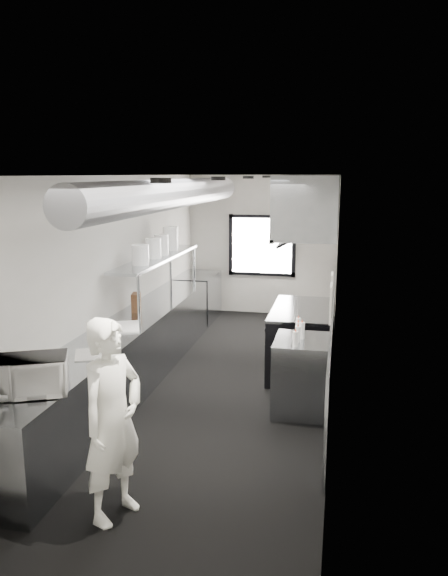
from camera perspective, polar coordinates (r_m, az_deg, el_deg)
The scene contains 35 objects.
floor at distance 7.72m, azimuth -0.39°, elevation -9.71°, with size 3.00×8.00×0.01m, color black.
ceiling at distance 7.19m, azimuth -0.42°, elevation 11.55°, with size 3.00×8.00×0.01m, color silver.
wall_back at distance 11.22m, azimuth 3.96°, elevation 4.41°, with size 3.00×0.02×2.80m, color #BAB7B1.
wall_front at distance 3.67m, azimuth -14.08°, elevation -11.39°, with size 3.00×0.02×2.80m, color #BAB7B1.
wall_left at distance 7.78m, azimuth -11.27°, elevation 0.97°, with size 0.02×8.00×2.80m, color #BAB7B1.
wall_right at distance 7.16m, azimuth 11.40°, elevation 0.05°, with size 0.02×8.00×2.80m, color #BAB7B1.
wall_cladding at distance 7.67m, azimuth 11.02°, elevation -5.74°, with size 0.03×5.50×1.10m, color #91999E.
hvac_duct at distance 7.75m, azimuth -4.91°, elevation 9.68°, with size 0.40×0.40×6.40m, color gray.
service_window at distance 11.18m, azimuth 3.93°, elevation 4.39°, with size 1.36×0.05×1.25m.
exhaust_hood at distance 7.75m, azimuth 8.75°, elevation 8.40°, with size 0.81×2.20×0.88m.
prep_counter at distance 7.44m, azimuth -9.99°, elevation -7.05°, with size 0.70×6.00×0.90m, color #91999E.
pass_shelf at distance 8.57m, azimuth -6.79°, elevation 3.00°, with size 0.45×3.00×0.68m.
range at distance 8.09m, azimuth 7.91°, elevation -5.30°, with size 0.88×1.60×0.94m.
bottle_station at distance 6.76m, azimuth 8.00°, elevation -8.92°, with size 0.65×0.80×0.90m, color #91999E.
far_work_table at distance 10.83m, azimuth -2.74°, elevation -0.94°, with size 0.70×1.20×0.90m, color #91999E.
notice_sheet_a at distance 5.95m, azimuth 11.04°, elevation -0.34°, with size 0.02×0.28×0.38m, color white.
notice_sheet_b at distance 5.62m, azimuth 10.96°, elevation -1.57°, with size 0.02×0.28×0.38m, color white.
line_cook at distance 4.71m, azimuth -11.41°, elevation -13.21°, with size 0.62×0.41×1.71m, color white.
microwave at distance 5.24m, azimuth -19.16°, elevation -8.49°, with size 0.56×0.42×0.33m, color silver.
deli_tub_a at distance 5.41m, azimuth -20.50°, elevation -9.22°, with size 0.15×0.15×0.11m, color #B7BFB0.
deli_tub_b at distance 5.78m, azimuth -18.17°, elevation -7.74°, with size 0.15×0.15×0.11m, color #B7BFB0.
newspaper at distance 6.18m, azimuth -13.55°, elevation -6.67°, with size 0.34×0.42×0.01m, color silver.
small_plate at distance 6.64m, azimuth -11.73°, elevation -5.28°, with size 0.19×0.19×0.02m, color white.
pastry at distance 6.62m, azimuth -11.75°, elevation -4.87°, with size 0.08×0.08×0.08m, color #E0C875.
cutting_board at distance 7.16m, azimuth -10.41°, elevation -3.97°, with size 0.41×0.54×0.02m, color white.
knife_block at distance 7.94m, azimuth -9.06°, elevation -1.47°, with size 0.11×0.24×0.26m, color brown.
plate_stack_a at distance 7.80m, azimuth -8.63°, elevation 3.40°, with size 0.24×0.24×0.28m, color white.
plate_stack_b at distance 8.39m, azimuth -7.28°, elevation 4.09°, with size 0.24×0.24×0.30m, color white.
plate_stack_c at distance 8.70m, azimuth -6.49°, elevation 4.46°, with size 0.23×0.23×0.32m, color white.
plate_stack_d at distance 9.25m, azimuth -5.54°, elevation 5.11°, with size 0.25×0.25×0.39m, color white.
squeeze_bottle_a at distance 6.31m, azimuth 7.38°, elevation -5.25°, with size 0.06×0.06×0.18m, color white.
squeeze_bottle_b at distance 6.48m, azimuth 7.62°, elevation -4.76°, with size 0.06×0.06×0.19m, color white.
squeeze_bottle_c at distance 6.62m, azimuth 8.03°, elevation -4.37°, with size 0.07×0.07×0.20m, color white.
squeeze_bottle_d at distance 6.72m, azimuth 7.65°, elevation -4.23°, with size 0.06×0.06×0.17m, color white.
squeeze_bottle_e at distance 6.87m, azimuth 7.66°, elevation -3.82°, with size 0.06×0.06×0.18m, color white.
Camera 1 is at (1.53, -7.02, 2.82)m, focal length 34.45 mm.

